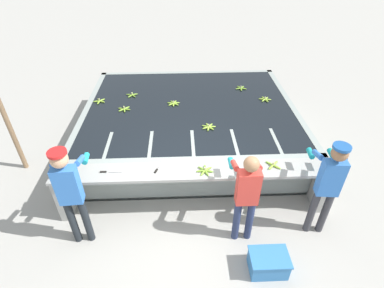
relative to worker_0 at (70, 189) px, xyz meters
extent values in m
plane|color=#A3A099|center=(1.76, 0.32, -1.07)|extent=(80.00, 80.00, 0.00)
cube|color=gray|center=(1.76, 2.66, -1.04)|extent=(4.52, 3.78, 0.06)
cube|color=gray|center=(1.76, 0.83, -0.63)|extent=(4.52, 0.12, 0.88)
cube|color=gray|center=(1.76, 4.49, -0.63)|extent=(4.52, 0.12, 0.88)
cube|color=gray|center=(-0.44, 2.66, -0.63)|extent=(0.12, 3.78, 0.88)
cube|color=gray|center=(3.96, 2.66, -0.63)|extent=(0.12, 3.78, 0.88)
cube|color=black|center=(1.76, 2.66, -0.60)|extent=(4.28, 3.54, 0.81)
cube|color=gray|center=(0.26, 1.29, -0.63)|extent=(0.06, 0.80, 0.88)
cube|color=gray|center=(1.01, 1.29, -0.63)|extent=(0.06, 0.80, 0.88)
cube|color=gray|center=(1.76, 1.29, -0.63)|extent=(0.06, 0.80, 0.88)
cube|color=gray|center=(2.52, 1.29, -0.63)|extent=(0.06, 0.80, 0.88)
cube|color=gray|center=(3.27, 1.29, -0.63)|extent=(0.06, 0.80, 0.88)
cube|color=#9E9E99|center=(1.76, 0.54, -0.21)|extent=(4.52, 0.45, 0.05)
cube|color=#9E9E99|center=(-0.40, 0.54, -0.65)|extent=(0.16, 0.41, 0.83)
cube|color=#9E9E99|center=(3.92, 0.54, -0.65)|extent=(0.16, 0.41, 0.83)
cylinder|color=#1E2328|center=(-0.10, -0.04, -0.64)|extent=(0.11, 0.11, 0.86)
cylinder|color=#1E2328|center=(0.10, -0.03, -0.64)|extent=(0.11, 0.11, 0.86)
cube|color=blue|center=(0.00, -0.03, 0.10)|extent=(0.33, 0.19, 0.61)
sphere|color=tan|center=(0.00, -0.03, 0.55)|extent=(0.23, 0.23, 0.23)
cylinder|color=red|center=(0.00, -0.03, 0.65)|extent=(0.24, 0.24, 0.04)
cylinder|color=blue|center=(-0.17, 0.21, 0.32)|extent=(0.10, 0.31, 0.18)
cylinder|color=#1EA3AD|center=(-0.19, 0.46, 0.15)|extent=(0.10, 0.20, 0.08)
cylinder|color=blue|center=(0.15, 0.23, 0.32)|extent=(0.10, 0.31, 0.18)
cylinder|color=#1EA3AD|center=(0.13, 0.48, 0.15)|extent=(0.10, 0.20, 0.08)
cylinder|color=navy|center=(2.37, -0.09, -0.67)|extent=(0.11, 0.11, 0.80)
cylinder|color=navy|center=(2.57, -0.09, -0.67)|extent=(0.11, 0.11, 0.80)
cube|color=#DB3D33|center=(2.47, -0.09, 0.01)|extent=(0.32, 0.17, 0.57)
sphere|color=#9E704C|center=(2.47, -0.09, 0.43)|extent=(0.22, 0.22, 0.22)
cylinder|color=#DB3D33|center=(2.31, 0.16, 0.21)|extent=(0.08, 0.31, 0.18)
cylinder|color=#1EA3AD|center=(2.31, 0.41, 0.04)|extent=(0.08, 0.20, 0.08)
cylinder|color=#DB3D33|center=(2.63, 0.16, 0.21)|extent=(0.08, 0.31, 0.18)
cylinder|color=#1EA3AD|center=(2.63, 0.41, 0.04)|extent=(0.08, 0.20, 0.08)
cylinder|color=#38383D|center=(3.56, 0.01, -0.65)|extent=(0.11, 0.11, 0.84)
cylinder|color=#38383D|center=(3.76, -0.01, -0.65)|extent=(0.11, 0.11, 0.84)
cube|color=blue|center=(3.66, 0.00, 0.06)|extent=(0.33, 0.20, 0.59)
sphere|color=#896042|center=(3.66, 0.00, 0.50)|extent=(0.23, 0.23, 0.23)
cylinder|color=#1E5199|center=(3.66, 0.00, 0.61)|extent=(0.24, 0.24, 0.04)
cylinder|color=blue|center=(3.52, 0.26, 0.28)|extent=(0.11, 0.32, 0.18)
cylinder|color=teal|center=(3.55, 0.51, 0.11)|extent=(0.10, 0.21, 0.08)
cylinder|color=blue|center=(3.84, 0.23, 0.28)|extent=(0.11, 0.32, 0.18)
cylinder|color=teal|center=(3.86, 0.48, 0.11)|extent=(0.10, 0.21, 0.08)
ellipsoid|color=#75A333|center=(3.06, 3.41, -0.17)|extent=(0.17, 0.10, 0.04)
ellipsoid|color=#75A333|center=(3.04, 3.48, -0.17)|extent=(0.14, 0.15, 0.04)
ellipsoid|color=#75A333|center=(2.98, 3.48, -0.17)|extent=(0.12, 0.16, 0.04)
ellipsoid|color=#75A333|center=(2.95, 3.42, -0.17)|extent=(0.17, 0.08, 0.04)
ellipsoid|color=#75A333|center=(3.00, 3.38, -0.17)|extent=(0.05, 0.17, 0.04)
cylinder|color=tan|center=(3.01, 3.43, -0.14)|extent=(0.03, 0.03, 0.04)
ellipsoid|color=#93BC3D|center=(3.50, 2.84, -0.17)|extent=(0.17, 0.07, 0.04)
ellipsoid|color=#93BC3D|center=(3.48, 2.89, -0.17)|extent=(0.14, 0.15, 0.04)
ellipsoid|color=#93BC3D|center=(3.43, 2.90, -0.17)|extent=(0.09, 0.17, 0.04)
ellipsoid|color=#93BC3D|center=(3.39, 2.86, -0.17)|extent=(0.17, 0.07, 0.04)
ellipsoid|color=#93BC3D|center=(3.41, 2.81, -0.17)|extent=(0.14, 0.15, 0.04)
ellipsoid|color=#93BC3D|center=(3.46, 2.80, -0.17)|extent=(0.09, 0.17, 0.04)
cylinder|color=tan|center=(3.44, 2.85, -0.14)|extent=(0.03, 0.03, 0.04)
ellipsoid|color=#93BC3D|center=(2.12, 1.73, -0.17)|extent=(0.14, 0.15, 0.04)
ellipsoid|color=#93BC3D|center=(2.14, 1.77, -0.17)|extent=(0.17, 0.04, 0.04)
ellipsoid|color=#93BC3D|center=(2.12, 1.81, -0.17)|extent=(0.13, 0.16, 0.04)
ellipsoid|color=#93BC3D|center=(2.08, 1.82, -0.17)|extent=(0.08, 0.17, 0.04)
ellipsoid|color=#93BC3D|center=(2.04, 1.79, -0.17)|extent=(0.17, 0.10, 0.04)
ellipsoid|color=#93BC3D|center=(2.04, 1.74, -0.17)|extent=(0.17, 0.11, 0.04)
ellipsoid|color=#93BC3D|center=(2.08, 1.71, -0.17)|extent=(0.07, 0.17, 0.04)
cylinder|color=tan|center=(2.09, 1.77, -0.14)|extent=(0.03, 0.03, 0.04)
ellipsoid|color=#75A333|center=(0.45, 3.24, -0.17)|extent=(0.05, 0.17, 0.04)
ellipsoid|color=#75A333|center=(0.40, 3.20, -0.17)|extent=(0.17, 0.08, 0.04)
ellipsoid|color=#75A333|center=(0.43, 3.14, -0.17)|extent=(0.12, 0.16, 0.04)
ellipsoid|color=#75A333|center=(0.49, 3.14, -0.17)|extent=(0.14, 0.15, 0.04)
ellipsoid|color=#75A333|center=(0.51, 3.21, -0.17)|extent=(0.17, 0.10, 0.04)
cylinder|color=tan|center=(0.46, 3.19, -0.14)|extent=(0.03, 0.03, 0.04)
ellipsoid|color=#8CB738|center=(-0.28, 2.91, -0.17)|extent=(0.17, 0.06, 0.04)
ellipsoid|color=#8CB738|center=(-0.23, 2.86, -0.17)|extent=(0.06, 0.17, 0.04)
ellipsoid|color=#8CB738|center=(-0.17, 2.89, -0.17)|extent=(0.17, 0.11, 0.04)
ellipsoid|color=#8CB738|center=(-0.19, 2.96, -0.17)|extent=(0.14, 0.15, 0.04)
ellipsoid|color=#8CB738|center=(-0.25, 2.97, -0.17)|extent=(0.11, 0.17, 0.04)
cylinder|color=tan|center=(-0.22, 2.92, -0.14)|extent=(0.03, 0.03, 0.04)
ellipsoid|color=#7FAD33|center=(0.41, 2.58, -0.17)|extent=(0.15, 0.14, 0.04)
ellipsoid|color=#7FAD33|center=(0.36, 2.59, -0.17)|extent=(0.07, 0.17, 0.04)
ellipsoid|color=#7FAD33|center=(0.32, 2.56, -0.17)|extent=(0.17, 0.09, 0.04)
ellipsoid|color=#7FAD33|center=(0.33, 2.50, -0.17)|extent=(0.15, 0.14, 0.04)
ellipsoid|color=#7FAD33|center=(0.38, 2.49, -0.17)|extent=(0.07, 0.17, 0.04)
ellipsoid|color=#7FAD33|center=(0.42, 2.52, -0.17)|extent=(0.17, 0.09, 0.04)
cylinder|color=tan|center=(0.37, 2.54, -0.14)|extent=(0.03, 0.03, 0.04)
ellipsoid|color=#8CB738|center=(1.36, 2.71, -0.17)|extent=(0.16, 0.13, 0.04)
ellipsoid|color=#8CB738|center=(1.41, 2.69, -0.17)|extent=(0.04, 0.17, 0.04)
ellipsoid|color=#8CB738|center=(1.45, 2.71, -0.17)|extent=(0.16, 0.13, 0.04)
ellipsoid|color=#8CB738|center=(1.46, 2.76, -0.17)|extent=(0.17, 0.07, 0.04)
ellipsoid|color=#8CB738|center=(1.43, 2.79, -0.17)|extent=(0.11, 0.17, 0.04)
ellipsoid|color=#8CB738|center=(1.38, 2.79, -0.17)|extent=(0.11, 0.17, 0.04)
ellipsoid|color=#8CB738|center=(1.35, 2.76, -0.17)|extent=(0.17, 0.07, 0.04)
cylinder|color=tan|center=(1.41, 2.74, -0.14)|extent=(0.03, 0.03, 0.04)
ellipsoid|color=#75A333|center=(2.60, 0.47, -0.17)|extent=(0.17, 0.10, 0.04)
ellipsoid|color=#75A333|center=(2.60, 0.41, -0.17)|extent=(0.16, 0.13, 0.04)
ellipsoid|color=#75A333|center=(2.65, 0.39, -0.17)|extent=(0.05, 0.17, 0.04)
ellipsoid|color=#75A333|center=(2.70, 0.42, -0.17)|extent=(0.17, 0.10, 0.04)
ellipsoid|color=#75A333|center=(2.69, 0.48, -0.17)|extent=(0.16, 0.13, 0.04)
ellipsoid|color=#75A333|center=(2.64, 0.50, -0.17)|extent=(0.05, 0.17, 0.04)
cylinder|color=tan|center=(2.65, 0.45, -0.13)|extent=(0.03, 0.03, 0.04)
ellipsoid|color=#75A333|center=(1.88, 0.54, -0.17)|extent=(0.15, 0.14, 0.04)
ellipsoid|color=#75A333|center=(1.86, 0.49, -0.17)|extent=(0.17, 0.06, 0.04)
ellipsoid|color=#75A333|center=(1.89, 0.45, -0.17)|extent=(0.12, 0.16, 0.04)
ellipsoid|color=#75A333|center=(1.94, 0.45, -0.17)|extent=(0.09, 0.17, 0.04)
ellipsoid|color=#75A333|center=(1.97, 0.48, -0.17)|extent=(0.17, 0.09, 0.04)
ellipsoid|color=#75A333|center=(1.96, 0.53, -0.17)|extent=(0.16, 0.12, 0.04)
ellipsoid|color=#75A333|center=(1.92, 0.55, -0.17)|extent=(0.05, 0.17, 0.04)
cylinder|color=tan|center=(1.92, 0.50, -0.13)|extent=(0.03, 0.03, 0.04)
ellipsoid|color=#8CB738|center=(3.07, 0.62, -0.17)|extent=(0.15, 0.15, 0.04)
ellipsoid|color=#8CB738|center=(2.99, 0.62, -0.17)|extent=(0.15, 0.15, 0.04)
ellipsoid|color=#8CB738|center=(2.99, 0.54, -0.17)|extent=(0.15, 0.15, 0.04)
ellipsoid|color=#8CB738|center=(3.07, 0.54, -0.17)|extent=(0.15, 0.15, 0.04)
cylinder|color=tan|center=(3.03, 0.58, -0.13)|extent=(0.03, 0.03, 0.04)
cube|color=silver|center=(1.22, 0.72, -0.18)|extent=(0.10, 0.20, 0.00)
cube|color=black|center=(1.15, 0.53, -0.18)|extent=(0.06, 0.10, 0.02)
cube|color=silver|center=(0.52, 0.54, -0.18)|extent=(0.20, 0.03, 0.00)
cube|color=black|center=(0.32, 0.54, -0.18)|extent=(0.10, 0.03, 0.02)
cube|color=#3375B7|center=(2.74, -0.68, -0.92)|extent=(0.52, 0.36, 0.30)
cube|color=#3375B7|center=(2.74, -0.68, -0.76)|extent=(0.55, 0.39, 0.02)
camera|label=1|loc=(1.56, -3.05, 2.94)|focal=28.00mm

